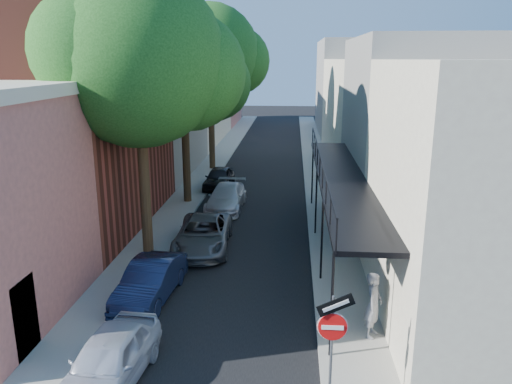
% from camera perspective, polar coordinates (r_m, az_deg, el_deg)
% --- Properties ---
extents(road_surface, '(6.00, 64.00, 0.01)m').
position_cam_1_polar(road_surface, '(40.11, 1.07, 3.44)').
color(road_surface, black).
rests_on(road_surface, ground).
extents(sidewalk_left, '(2.00, 64.00, 0.12)m').
position_cam_1_polar(sidewalk_left, '(40.51, -4.60, 3.59)').
color(sidewalk_left, gray).
rests_on(sidewalk_left, ground).
extents(sidewalk_right, '(2.00, 64.00, 0.12)m').
position_cam_1_polar(sidewalk_right, '(40.08, 6.80, 3.41)').
color(sidewalk_right, gray).
rests_on(sidewalk_right, ground).
extents(buildings_left, '(10.10, 59.10, 12.00)m').
position_cam_1_polar(buildings_left, '(39.82, -12.70, 10.17)').
color(buildings_left, '#CA7467').
rests_on(buildings_left, ground).
extents(buildings_right, '(9.80, 55.00, 10.00)m').
position_cam_1_polar(buildings_right, '(39.49, 14.38, 9.28)').
color(buildings_right, beige).
rests_on(buildings_right, ground).
extents(sign_post, '(0.89, 0.17, 2.99)m').
position_cam_1_polar(sign_post, '(11.88, 8.75, -15.45)').
color(sign_post, '#595B60').
rests_on(sign_post, ground).
extents(oak_near, '(7.48, 6.80, 11.42)m').
position_cam_1_polar(oak_near, '(20.27, -11.97, 14.26)').
color(oak_near, '#372616').
rests_on(oak_near, ground).
extents(oak_mid, '(6.60, 6.00, 10.20)m').
position_cam_1_polar(oak_mid, '(28.05, -7.43, 12.88)').
color(oak_mid, '#372616').
rests_on(oak_mid, ground).
extents(oak_far, '(7.70, 7.00, 11.90)m').
position_cam_1_polar(oak_far, '(36.93, -4.51, 15.29)').
color(oak_far, '#372616').
rests_on(oak_far, ground).
extents(parked_car_a, '(1.96, 4.16, 1.38)m').
position_cam_1_polar(parked_car_a, '(13.73, -16.45, -17.96)').
color(parked_car_a, '#B4B9C7').
rests_on(parked_car_a, ground).
extents(parked_car_b, '(1.78, 4.19, 1.35)m').
position_cam_1_polar(parked_car_b, '(17.69, -11.98, -9.91)').
color(parked_car_b, '#121A38').
rests_on(parked_car_b, ground).
extents(parked_car_c, '(2.51, 5.01, 1.36)m').
position_cam_1_polar(parked_car_c, '(21.79, -6.04, -4.80)').
color(parked_car_c, '#53555A').
rests_on(parked_car_c, ground).
extents(parked_car_d, '(2.02, 4.67, 1.34)m').
position_cam_1_polar(parked_car_d, '(27.36, -3.40, -0.64)').
color(parked_car_d, silver).
rests_on(parked_car_d, ground).
extents(parked_car_e, '(1.81, 4.02, 1.34)m').
position_cam_1_polar(parked_car_e, '(31.90, -4.24, 1.61)').
color(parked_car_e, black).
rests_on(parked_car_e, ground).
extents(pedestrian, '(0.72, 0.85, 1.98)m').
position_cam_1_polar(pedestrian, '(15.22, 13.27, -12.44)').
color(pedestrian, gray).
rests_on(pedestrian, sidewalk_right).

